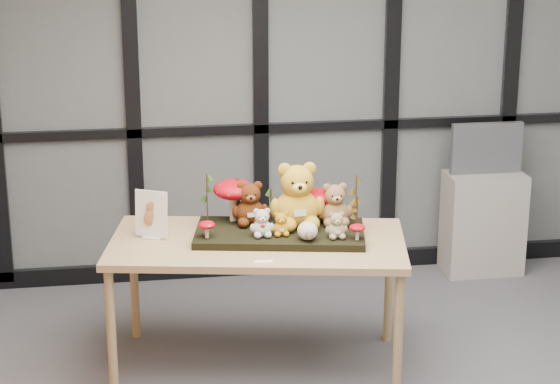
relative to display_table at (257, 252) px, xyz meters
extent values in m
plane|color=#AAA8A1|center=(0.66, 1.44, 0.71)|extent=(5.00, 0.00, 5.00)
cube|color=#2D383F|center=(0.66, 1.41, 0.71)|extent=(4.90, 0.02, 2.70)
cube|color=black|center=(0.66, 1.41, -0.63)|extent=(4.90, 0.06, 0.12)
cube|color=black|center=(0.66, 1.41, 0.36)|extent=(4.90, 0.06, 0.06)
cube|color=black|center=(-0.64, 1.41, 0.71)|extent=(0.10, 0.06, 2.70)
cube|color=black|center=(0.21, 1.41, 0.71)|extent=(0.10, 0.06, 2.70)
cube|color=black|center=(1.11, 1.41, 0.71)|extent=(0.10, 0.06, 2.70)
cube|color=black|center=(1.96, 1.41, 0.71)|extent=(0.10, 0.06, 2.70)
cube|color=tan|center=(0.00, 0.00, 0.05)|extent=(1.74, 1.10, 0.04)
cylinder|color=tan|center=(-0.81, -0.21, -0.33)|extent=(0.05, 0.05, 0.72)
cylinder|color=tan|center=(-0.68, 0.49, -0.33)|extent=(0.05, 0.05, 0.72)
cylinder|color=tan|center=(0.68, -0.49, -0.33)|extent=(0.05, 0.05, 0.72)
cylinder|color=tan|center=(0.81, 0.21, -0.33)|extent=(0.05, 0.05, 0.72)
cube|color=black|center=(0.13, 0.04, 0.09)|extent=(1.00, 0.63, 0.04)
cube|color=silver|center=(-0.57, 0.13, 0.07)|extent=(0.12, 0.10, 0.01)
cube|color=white|center=(-0.57, 0.13, 0.21)|extent=(0.18, 0.11, 0.26)
ellipsoid|color=brown|center=(-0.57, 0.12, 0.18)|extent=(0.08, 0.01, 0.09)
ellipsoid|color=brown|center=(-0.57, 0.12, 0.25)|extent=(0.05, 0.01, 0.05)
cube|color=white|center=(-0.01, -0.33, 0.07)|extent=(0.09, 0.03, 0.00)
cube|color=gray|center=(1.75, 1.21, -0.33)|extent=(0.54, 0.31, 0.72)
cube|color=#505359|center=(1.75, 1.23, 0.20)|extent=(0.50, 0.05, 0.35)
cube|color=black|center=(1.75, 1.21, 0.20)|extent=(0.44, 0.00, 0.29)
camera|label=1|loc=(-0.68, -5.20, 1.97)|focal=65.00mm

